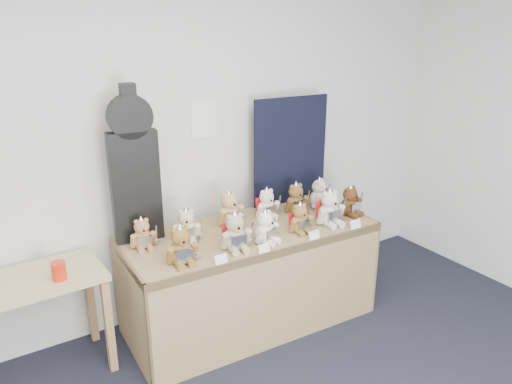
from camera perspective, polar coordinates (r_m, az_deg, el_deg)
room_shell at (r=3.78m, az=-5.96°, el=8.34°), size 6.00×6.00×6.00m
display_table at (r=3.66m, az=-0.10°, el=-7.13°), size 1.88×0.85×0.77m
side_table at (r=3.47m, az=-24.18°, el=-10.81°), size 0.88×0.50×0.72m
guitar_case at (r=3.42m, az=-13.77°, el=2.79°), size 0.34×0.14×1.08m
navy_board at (r=4.07m, az=3.96°, el=4.70°), size 0.66×0.08×0.88m
red_cup at (r=3.30m, az=-21.61°, el=-8.38°), size 0.09×0.09×0.12m
teddy_front_far_left at (r=3.17m, az=-8.54°, el=-6.21°), size 0.23×0.19×0.28m
teddy_front_left at (r=3.32m, az=-2.38°, el=-4.70°), size 0.24×0.21×0.29m
teddy_front_centre at (r=3.43m, az=1.13°, el=-4.14°), size 0.22×0.20×0.26m
teddy_front_right at (r=3.60m, az=5.07°, el=-3.12°), size 0.20×0.17×0.25m
teddy_front_far_right at (r=3.75m, az=8.41°, el=-1.93°), size 0.25×0.21×0.30m
teddy_front_end at (r=3.95m, az=10.73°, el=-1.14°), size 0.22×0.19×0.27m
teddy_back_left at (r=3.48m, az=-7.93°, el=-3.88°), size 0.21×0.21×0.26m
teddy_back_centre_left at (r=3.71m, az=-3.04°, el=-2.04°), size 0.24×0.20×0.29m
teddy_back_centre_right at (r=3.84m, az=1.26°, el=-1.46°), size 0.21×0.18×0.26m
teddy_back_right at (r=3.95m, az=4.61°, el=-0.83°), size 0.22×0.18×0.27m
teddy_back_end at (r=4.07m, az=7.28°, el=-0.28°), size 0.23×0.22×0.27m
teddy_back_far_left at (r=3.43m, az=-12.85°, el=-4.78°), size 0.20×0.17×0.24m
entry_card_a at (r=3.17m, az=-4.00°, el=-7.66°), size 0.09×0.02×0.06m
entry_card_b at (r=3.30m, az=0.94°, el=-6.44°), size 0.08×0.02×0.06m
entry_card_c at (r=3.51m, az=6.67°, el=-4.91°), size 0.09×0.02×0.06m
entry_card_d at (r=3.73m, az=11.31°, el=-3.64°), size 0.09×0.02×0.07m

